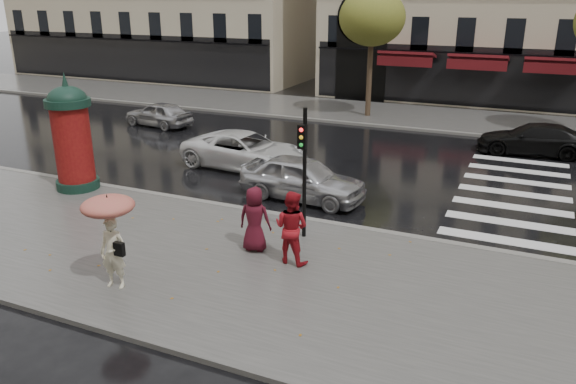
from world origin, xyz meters
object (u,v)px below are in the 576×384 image
at_px(traffic_light, 304,161).
at_px(car_white, 245,151).
at_px(woman_red, 291,227).
at_px(car_silver, 303,178).
at_px(woman_umbrella, 110,227).
at_px(car_far_silver, 159,114).
at_px(man_burgundy, 255,219).
at_px(morris_column, 72,134).
at_px(car_black, 533,139).

bearing_deg(traffic_light, car_white, 130.83).
height_order(woman_red, car_silver, woman_red).
distance_m(woman_umbrella, car_white, 9.79).
xyz_separation_m(car_white, car_far_silver, (-7.38, 4.60, -0.06)).
height_order(woman_umbrella, man_burgundy, woman_umbrella).
relative_size(morris_column, car_silver, 0.93).
xyz_separation_m(woman_umbrella, morris_column, (-5.74, 4.89, 0.41)).
xyz_separation_m(traffic_light, car_white, (-4.63, 5.36, -1.58)).
relative_size(car_silver, car_white, 0.84).
distance_m(morris_column, traffic_light, 8.60).
relative_size(woman_umbrella, morris_column, 0.57).
bearing_deg(woman_red, man_burgundy, -5.39).
xyz_separation_m(morris_column, car_white, (3.94, 4.69, -1.30)).
relative_size(traffic_light, car_white, 0.71).
bearing_deg(car_far_silver, morris_column, 28.12).
relative_size(man_burgundy, car_white, 0.34).
xyz_separation_m(woman_red, man_burgundy, (-1.12, 0.24, -0.07)).
relative_size(woman_umbrella, traffic_light, 0.63).
height_order(morris_column, traffic_light, morris_column).
height_order(woman_umbrella, car_far_silver, woman_umbrella).
bearing_deg(car_silver, car_far_silver, 62.07).
relative_size(car_silver, car_black, 0.95).
bearing_deg(woman_umbrella, morris_column, 139.56).
bearing_deg(car_black, woman_red, -25.77).
distance_m(woman_red, traffic_light, 1.95).
distance_m(woman_umbrella, traffic_light, 5.13).
distance_m(woman_umbrella, car_black, 18.23).
bearing_deg(car_white, man_burgundy, -144.70).
distance_m(traffic_light, car_far_silver, 15.69).
xyz_separation_m(woman_umbrella, man_burgundy, (2.00, 2.98, -0.61)).
bearing_deg(car_black, car_silver, -41.86).
relative_size(woman_umbrella, car_white, 0.45).
height_order(man_burgundy, car_far_silver, man_burgundy).
xyz_separation_m(traffic_light, car_silver, (-1.29, 3.06, -1.55)).
distance_m(man_burgundy, car_white, 7.62).
relative_size(car_white, car_far_silver, 1.35).
xyz_separation_m(car_silver, car_white, (-3.34, 2.29, -0.02)).
bearing_deg(car_silver, car_black, -32.15).
xyz_separation_m(woman_red, morris_column, (-8.87, 2.15, 0.95)).
distance_m(morris_column, car_white, 6.26).
distance_m(woman_umbrella, car_far_silver, 16.92).
relative_size(car_black, car_far_silver, 1.20).
bearing_deg(car_far_silver, car_white, 65.85).
relative_size(car_white, car_black, 1.12).
height_order(car_black, car_far_silver, car_black).
bearing_deg(man_burgundy, car_silver, -92.69).
bearing_deg(car_silver, woman_red, -155.95).
xyz_separation_m(woman_umbrella, traffic_light, (2.83, 4.22, 0.68)).
bearing_deg(car_far_silver, man_burgundy, 52.76).
relative_size(traffic_light, car_black, 0.80).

